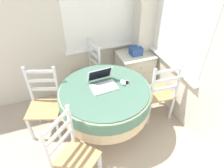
{
  "coord_description": "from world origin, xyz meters",
  "views": [
    {
      "loc": [
        0.67,
        0.03,
        2.31
      ],
      "look_at": [
        1.39,
        1.99,
        0.68
      ],
      "focal_mm": 32.0,
      "sensor_mm": 36.0,
      "label": 1
    }
  ],
  "objects_px": {
    "cell_phone": "(127,83)",
    "dining_chair_near_right_window": "(159,93)",
    "round_dining_table": "(105,98)",
    "dining_chair_near_back_window": "(88,73)",
    "storage_box": "(136,51)",
    "corner_cabinet": "(134,71)",
    "dining_chair_left_flank": "(45,105)",
    "laptop": "(103,83)",
    "computer_mouse": "(123,82)",
    "dining_chair_camera_near": "(72,157)"
  },
  "relations": [
    {
      "from": "round_dining_table",
      "to": "laptop",
      "type": "relative_size",
      "value": 3.47
    },
    {
      "from": "dining_chair_near_back_window",
      "to": "dining_chair_left_flank",
      "type": "height_order",
      "value": "same"
    },
    {
      "from": "round_dining_table",
      "to": "dining_chair_near_back_window",
      "type": "bearing_deg",
      "value": 91.13
    },
    {
      "from": "round_dining_table",
      "to": "corner_cabinet",
      "type": "bearing_deg",
      "value": 44.1
    },
    {
      "from": "laptop",
      "to": "corner_cabinet",
      "type": "bearing_deg",
      "value": 41.31
    },
    {
      "from": "computer_mouse",
      "to": "storage_box",
      "type": "distance_m",
      "value": 0.9
    },
    {
      "from": "dining_chair_left_flank",
      "to": "storage_box",
      "type": "bearing_deg",
      "value": 15.88
    },
    {
      "from": "dining_chair_near_back_window",
      "to": "storage_box",
      "type": "relative_size",
      "value": 5.32
    },
    {
      "from": "dining_chair_left_flank",
      "to": "storage_box",
      "type": "xyz_separation_m",
      "value": [
        1.53,
        0.43,
        0.3
      ]
    },
    {
      "from": "dining_chair_camera_near",
      "to": "cell_phone",
      "type": "bearing_deg",
      "value": 34.46
    },
    {
      "from": "computer_mouse",
      "to": "cell_phone",
      "type": "bearing_deg",
      "value": -5.13
    },
    {
      "from": "dining_chair_near_right_window",
      "to": "corner_cabinet",
      "type": "xyz_separation_m",
      "value": [
        -0.02,
        0.76,
        -0.11
      ]
    },
    {
      "from": "laptop",
      "to": "dining_chair_near_back_window",
      "type": "bearing_deg",
      "value": 90.86
    },
    {
      "from": "corner_cabinet",
      "to": "storage_box",
      "type": "height_order",
      "value": "storage_box"
    },
    {
      "from": "dining_chair_near_right_window",
      "to": "dining_chair_camera_near",
      "type": "relative_size",
      "value": 1.0
    },
    {
      "from": "laptop",
      "to": "dining_chair_left_flank",
      "type": "height_order",
      "value": "dining_chair_left_flank"
    },
    {
      "from": "laptop",
      "to": "computer_mouse",
      "type": "xyz_separation_m",
      "value": [
        0.25,
        -0.06,
        -0.02
      ]
    },
    {
      "from": "cell_phone",
      "to": "storage_box",
      "type": "relative_size",
      "value": 0.68
    },
    {
      "from": "cell_phone",
      "to": "laptop",
      "type": "bearing_deg",
      "value": 168.48
    },
    {
      "from": "cell_phone",
      "to": "storage_box",
      "type": "bearing_deg",
      "value": 57.28
    },
    {
      "from": "computer_mouse",
      "to": "dining_chair_near_right_window",
      "type": "distance_m",
      "value": 0.65
    },
    {
      "from": "dining_chair_left_flank",
      "to": "corner_cabinet",
      "type": "bearing_deg",
      "value": 16.43
    },
    {
      "from": "computer_mouse",
      "to": "round_dining_table",
      "type": "bearing_deg",
      "value": -177.93
    },
    {
      "from": "laptop",
      "to": "corner_cabinet",
      "type": "xyz_separation_m",
      "value": [
        0.79,
        0.69,
        -0.46
      ]
    },
    {
      "from": "laptop",
      "to": "dining_chair_camera_near",
      "type": "height_order",
      "value": "dining_chair_camera_near"
    },
    {
      "from": "dining_chair_near_back_window",
      "to": "dining_chair_camera_near",
      "type": "xyz_separation_m",
      "value": [
        -0.54,
        -1.4,
        0.0
      ]
    },
    {
      "from": "round_dining_table",
      "to": "cell_phone",
      "type": "xyz_separation_m",
      "value": [
        0.3,
        0.0,
        0.16
      ]
    },
    {
      "from": "dining_chair_camera_near",
      "to": "dining_chair_left_flank",
      "type": "relative_size",
      "value": 1.0
    },
    {
      "from": "computer_mouse",
      "to": "corner_cabinet",
      "type": "height_order",
      "value": "computer_mouse"
    },
    {
      "from": "computer_mouse",
      "to": "dining_chair_near_back_window",
      "type": "bearing_deg",
      "value": 108.04
    },
    {
      "from": "computer_mouse",
      "to": "dining_chair_camera_near",
      "type": "relative_size",
      "value": 0.1
    },
    {
      "from": "cell_phone",
      "to": "dining_chair_near_right_window",
      "type": "distance_m",
      "value": 0.6
    },
    {
      "from": "computer_mouse",
      "to": "dining_chair_near_back_window",
      "type": "xyz_separation_m",
      "value": [
        -0.26,
        0.81,
        -0.33
      ]
    },
    {
      "from": "computer_mouse",
      "to": "dining_chair_near_back_window",
      "type": "relative_size",
      "value": 0.1
    },
    {
      "from": "dining_chair_near_right_window",
      "to": "dining_chair_left_flank",
      "type": "distance_m",
      "value": 1.59
    },
    {
      "from": "cell_phone",
      "to": "dining_chair_camera_near",
      "type": "distance_m",
      "value": 1.09
    },
    {
      "from": "dining_chair_near_back_window",
      "to": "corner_cabinet",
      "type": "distance_m",
      "value": 0.81
    },
    {
      "from": "dining_chair_left_flank",
      "to": "storage_box",
      "type": "height_order",
      "value": "dining_chair_left_flank"
    },
    {
      "from": "computer_mouse",
      "to": "corner_cabinet",
      "type": "distance_m",
      "value": 1.02
    },
    {
      "from": "dining_chair_near_back_window",
      "to": "dining_chair_camera_near",
      "type": "distance_m",
      "value": 1.5
    },
    {
      "from": "computer_mouse",
      "to": "dining_chair_near_back_window",
      "type": "height_order",
      "value": "dining_chair_near_back_window"
    },
    {
      "from": "laptop",
      "to": "storage_box",
      "type": "bearing_deg",
      "value": 40.89
    },
    {
      "from": "laptop",
      "to": "cell_phone",
      "type": "bearing_deg",
      "value": -11.52
    },
    {
      "from": "round_dining_table",
      "to": "cell_phone",
      "type": "relative_size",
      "value": 9.34
    },
    {
      "from": "corner_cabinet",
      "to": "storage_box",
      "type": "distance_m",
      "value": 0.41
    },
    {
      "from": "computer_mouse",
      "to": "storage_box",
      "type": "bearing_deg",
      "value": 54.25
    },
    {
      "from": "round_dining_table",
      "to": "dining_chair_camera_near",
      "type": "distance_m",
      "value": 0.82
    },
    {
      "from": "round_dining_table",
      "to": "dining_chair_left_flank",
      "type": "bearing_deg",
      "value": 157.84
    },
    {
      "from": "dining_chair_camera_near",
      "to": "dining_chair_left_flank",
      "type": "bearing_deg",
      "value": 102.44
    },
    {
      "from": "dining_chair_left_flank",
      "to": "storage_box",
      "type": "relative_size",
      "value": 5.32
    }
  ]
}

